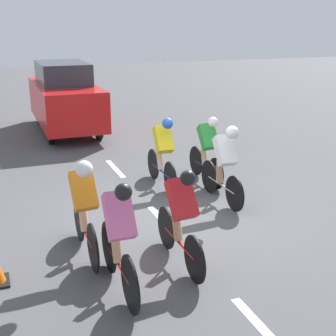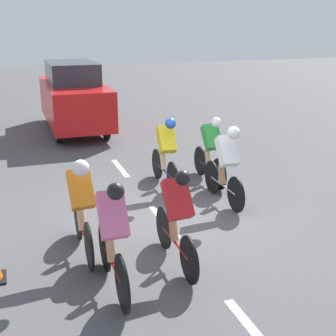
# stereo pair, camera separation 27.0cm
# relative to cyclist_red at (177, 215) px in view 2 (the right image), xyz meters

# --- Properties ---
(ground_plane) EXTENTS (60.00, 60.00, 0.00)m
(ground_plane) POSITION_rel_cyclist_red_xyz_m (-0.31, -1.61, -0.77)
(ground_plane) COLOR #4C4C4F
(lane_stripe_near) EXTENTS (0.12, 1.40, 0.01)m
(lane_stripe_near) POSITION_rel_cyclist_red_xyz_m (-0.31, 1.70, -0.77)
(lane_stripe_near) COLOR white
(lane_stripe_near) RESTS_ON ground
(lane_stripe_mid) EXTENTS (0.12, 1.40, 0.01)m
(lane_stripe_mid) POSITION_rel_cyclist_red_xyz_m (-0.31, -1.50, -0.77)
(lane_stripe_mid) COLOR white
(lane_stripe_mid) RESTS_ON ground
(lane_stripe_far) EXTENTS (0.12, 1.40, 0.01)m
(lane_stripe_far) POSITION_rel_cyclist_red_xyz_m (-0.31, -4.70, -0.77)
(lane_stripe_far) COLOR white
(lane_stripe_far) RESTS_ON ground
(cyclist_red) EXTENTS (0.34, 1.68, 1.48)m
(cyclist_red) POSITION_rel_cyclist_red_xyz_m (0.00, 0.00, 0.00)
(cyclist_red) COLOR black
(cyclist_red) RESTS_ON ground
(cyclist_white) EXTENTS (0.33, 1.69, 1.52)m
(cyclist_white) POSITION_rel_cyclist_red_xyz_m (-1.66, -1.92, 0.04)
(cyclist_white) COLOR black
(cyclist_white) RESTS_ON ground
(cyclist_orange) EXTENTS (0.34, 1.68, 1.52)m
(cyclist_orange) POSITION_rel_cyclist_red_xyz_m (1.17, -0.73, 0.03)
(cyclist_orange) COLOR black
(cyclist_orange) RESTS_ON ground
(cyclist_green) EXTENTS (0.34, 1.63, 1.45)m
(cyclist_green) POSITION_rel_cyclist_red_xyz_m (-1.87, -3.07, -0.01)
(cyclist_green) COLOR black
(cyclist_green) RESTS_ON ground
(cyclist_yellow) EXTENTS (0.34, 1.66, 1.49)m
(cyclist_yellow) POSITION_rel_cyclist_red_xyz_m (-0.91, -3.14, 0.01)
(cyclist_yellow) COLOR black
(cyclist_yellow) RESTS_ON ground
(cyclist_pink) EXTENTS (0.32, 1.72, 1.54)m
(cyclist_pink) POSITION_rel_cyclist_red_xyz_m (0.96, 0.35, 0.02)
(cyclist_pink) COLOR black
(cyclist_pink) RESTS_ON ground
(support_car) EXTENTS (1.70, 4.41, 2.08)m
(support_car) POSITION_rel_cyclist_red_xyz_m (0.08, -9.01, 0.28)
(support_car) COLOR black
(support_car) RESTS_ON ground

